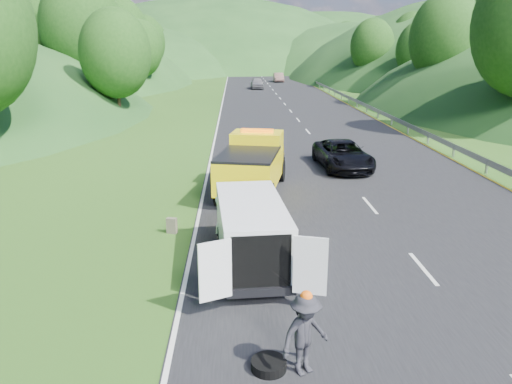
{
  "coord_description": "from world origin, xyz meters",
  "views": [
    {
      "loc": [
        -2.45,
        -15.15,
        6.33
      ],
      "look_at": [
        -1.75,
        1.78,
        1.3
      ],
      "focal_mm": 35.0,
      "sensor_mm": 36.0,
      "label": 1
    }
  ],
  "objects_px": {
    "tow_truck": "(253,164)",
    "child": "(251,255)",
    "suitcase": "(172,226)",
    "passing_suv": "(342,168)",
    "woman": "(222,246)",
    "spare_tire": "(269,370)",
    "white_van": "(251,229)",
    "worker": "(304,373)"
  },
  "relations": [
    {
      "from": "child",
      "to": "tow_truck",
      "type": "bearing_deg",
      "value": 92.66
    },
    {
      "from": "woman",
      "to": "suitcase",
      "type": "relative_size",
      "value": 3.04
    },
    {
      "from": "white_van",
      "to": "worker",
      "type": "height_order",
      "value": "white_van"
    },
    {
      "from": "woman",
      "to": "passing_suv",
      "type": "distance_m",
      "value": 12.04
    },
    {
      "from": "white_van",
      "to": "passing_suv",
      "type": "distance_m",
      "value": 13.04
    },
    {
      "from": "tow_truck",
      "to": "passing_suv",
      "type": "distance_m",
      "value": 6.6
    },
    {
      "from": "white_van",
      "to": "woman",
      "type": "height_order",
      "value": "white_van"
    },
    {
      "from": "tow_truck",
      "to": "white_van",
      "type": "height_order",
      "value": "tow_truck"
    },
    {
      "from": "tow_truck",
      "to": "suitcase",
      "type": "relative_size",
      "value": 11.67
    },
    {
      "from": "worker",
      "to": "suitcase",
      "type": "bearing_deg",
      "value": 82.8
    },
    {
      "from": "child",
      "to": "worker",
      "type": "bearing_deg",
      "value": -76.2
    },
    {
      "from": "tow_truck",
      "to": "child",
      "type": "distance_m",
      "value": 7.05
    },
    {
      "from": "white_van",
      "to": "spare_tire",
      "type": "distance_m",
      "value": 5.17
    },
    {
      "from": "woman",
      "to": "spare_tire",
      "type": "relative_size",
      "value": 2.33
    },
    {
      "from": "tow_truck",
      "to": "woman",
      "type": "bearing_deg",
      "value": -89.8
    },
    {
      "from": "woman",
      "to": "passing_suv",
      "type": "xyz_separation_m",
      "value": [
        6.12,
        10.37,
        0.0
      ]
    },
    {
      "from": "woman",
      "to": "worker",
      "type": "height_order",
      "value": "worker"
    },
    {
      "from": "spare_tire",
      "to": "passing_suv",
      "type": "xyz_separation_m",
      "value": [
        5.03,
        16.92,
        0.0
      ]
    },
    {
      "from": "tow_truck",
      "to": "passing_suv",
      "type": "xyz_separation_m",
      "value": [
        4.89,
        4.23,
        -1.29
      ]
    },
    {
      "from": "white_van",
      "to": "child",
      "type": "relative_size",
      "value": 5.76
    },
    {
      "from": "woman",
      "to": "spare_tire",
      "type": "bearing_deg",
      "value": -170.56
    },
    {
      "from": "white_van",
      "to": "woman",
      "type": "xyz_separation_m",
      "value": [
        -0.89,
        1.51,
        -1.13
      ]
    },
    {
      "from": "woman",
      "to": "worker",
      "type": "relative_size",
      "value": 0.99
    },
    {
      "from": "spare_tire",
      "to": "child",
      "type": "bearing_deg",
      "value": 91.8
    },
    {
      "from": "white_van",
      "to": "worker",
      "type": "xyz_separation_m",
      "value": [
        0.91,
        -5.16,
        -1.13
      ]
    },
    {
      "from": "worker",
      "to": "suitcase",
      "type": "xyz_separation_m",
      "value": [
        -3.57,
        7.88,
        0.28
      ]
    },
    {
      "from": "white_van",
      "to": "passing_suv",
      "type": "relative_size",
      "value": 1.12
    },
    {
      "from": "worker",
      "to": "spare_tire",
      "type": "distance_m",
      "value": 0.71
    },
    {
      "from": "tow_truck",
      "to": "child",
      "type": "height_order",
      "value": "tow_truck"
    },
    {
      "from": "white_van",
      "to": "child",
      "type": "distance_m",
      "value": 1.35
    },
    {
      "from": "white_van",
      "to": "passing_suv",
      "type": "height_order",
      "value": "white_van"
    },
    {
      "from": "woman",
      "to": "passing_suv",
      "type": "height_order",
      "value": "woman"
    },
    {
      "from": "white_van",
      "to": "suitcase",
      "type": "xyz_separation_m",
      "value": [
        -2.67,
        2.72,
        -0.86
      ]
    },
    {
      "from": "suitcase",
      "to": "passing_suv",
      "type": "relative_size",
      "value": 0.11
    },
    {
      "from": "tow_truck",
      "to": "woman",
      "type": "height_order",
      "value": "tow_truck"
    },
    {
      "from": "white_van",
      "to": "suitcase",
      "type": "bearing_deg",
      "value": 130.1
    },
    {
      "from": "suitcase",
      "to": "passing_suv",
      "type": "height_order",
      "value": "passing_suv"
    },
    {
      "from": "spare_tire",
      "to": "worker",
      "type": "bearing_deg",
      "value": -9.58
    },
    {
      "from": "tow_truck",
      "to": "suitcase",
      "type": "distance_m",
      "value": 5.86
    },
    {
      "from": "passing_suv",
      "to": "worker",
      "type": "bearing_deg",
      "value": -107.71
    },
    {
      "from": "child",
      "to": "passing_suv",
      "type": "bearing_deg",
      "value": 70.25
    },
    {
      "from": "woman",
      "to": "spare_tire",
      "type": "distance_m",
      "value": 6.64
    }
  ]
}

